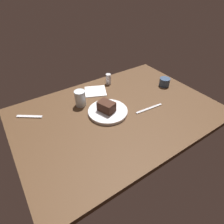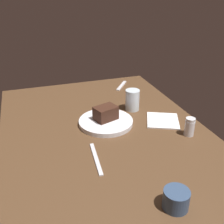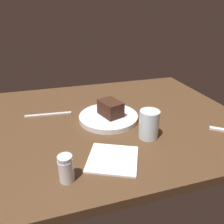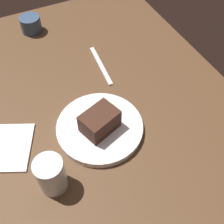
{
  "view_description": "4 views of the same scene",
  "coord_description": "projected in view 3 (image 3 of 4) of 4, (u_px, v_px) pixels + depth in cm",
  "views": [
    {
      "loc": [
        52.32,
        72.25,
        73.3
      ],
      "look_at": [
        4.69,
        0.97,
        5.26
      ],
      "focal_mm": 30.02,
      "sensor_mm": 36.0,
      "label": 1
    },
    {
      "loc": [
        -93.88,
        28.11,
        61.13
      ],
      "look_at": [
        6.92,
        -5.42,
        7.69
      ],
      "focal_mm": 43.57,
      "sensor_mm": 36.0,
      "label": 2
    },
    {
      "loc": [
        -14.39,
        -75.18,
        43.69
      ],
      "look_at": [
        7.04,
        -2.26,
        6.14
      ],
      "focal_mm": 34.05,
      "sensor_mm": 36.0,
      "label": 3
    },
    {
      "loc": [
        46.67,
        -18.29,
        66.91
      ],
      "look_at": [
        5.74,
        1.51,
        8.99
      ],
      "focal_mm": 45.11,
      "sensor_mm": 36.0,
      "label": 4
    }
  ],
  "objects": [
    {
      "name": "folded_napkin",
      "position": [
        113.0,
        159.0,
        0.63
      ],
      "size": [
        18.88,
        18.5,
        0.6
      ],
      "primitive_type": "cube",
      "rotation": [
        0.0,
        0.0,
        -0.43
      ],
      "color": "white",
      "rests_on": "dining_table"
    },
    {
      "name": "water_glass",
      "position": [
        149.0,
        124.0,
        0.72
      ],
      "size": [
        6.76,
        6.76,
        10.03
      ],
      "primitive_type": "cylinder",
      "color": "silver",
      "rests_on": "dining_table"
    },
    {
      "name": "butter_knife",
      "position": [
        48.0,
        114.0,
        0.89
      ],
      "size": [
        19.05,
        3.0,
        0.5
      ],
      "primitive_type": "cube",
      "rotation": [
        0.0,
        0.0,
        6.2
      ],
      "color": "silver",
      "rests_on": "dining_table"
    },
    {
      "name": "salt_shaker",
      "position": [
        66.0,
        169.0,
        0.54
      ],
      "size": [
        3.98,
        3.98,
        7.64
      ],
      "color": "silver",
      "rests_on": "dining_table"
    },
    {
      "name": "chocolate_cake_slice",
      "position": [
        110.0,
        108.0,
        0.84
      ],
      "size": [
        9.46,
        11.16,
        5.95
      ],
      "primitive_type": "cube",
      "rotation": [
        0.0,
        0.0,
        1.9
      ],
      "color": "#381E14",
      "rests_on": "dessert_plate"
    },
    {
      "name": "dining_table",
      "position": [
        94.0,
        122.0,
        0.87
      ],
      "size": [
        120.0,
        84.0,
        3.0
      ],
      "primitive_type": "cube",
      "color": "#4C331E",
      "rests_on": "ground"
    },
    {
      "name": "dessert_plate",
      "position": [
        109.0,
        117.0,
        0.85
      ],
      "size": [
        23.56,
        23.56,
        1.94
      ],
      "primitive_type": "cylinder",
      "color": "silver",
      "rests_on": "dining_table"
    }
  ]
}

